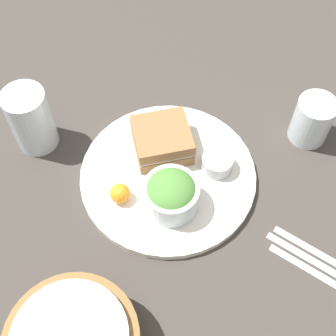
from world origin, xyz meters
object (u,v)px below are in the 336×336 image
Objects in this scene: plate at (168,176)px; drink_glass at (31,120)px; salad_bowl at (171,194)px; water_glass at (312,120)px; sandwich at (162,140)px; dressing_cup at (217,163)px; knife at (320,265)px; fork at (324,257)px; spoon at (316,273)px.

drink_glass is at bearing 39.69° from plate.
salad_bowl is 1.03× the size of water_glass.
salad_bowl is (-0.11, 0.05, 0.01)m from sandwich.
sandwich is at bearing 35.60° from dressing_cup.
sandwich is at bearing -23.82° from salad_bowl.
fork is at bearing 90.00° from knife.
salad_bowl is 0.28m from spoon.
knife is (-0.25, -0.04, -0.03)m from dressing_cup.
salad_bowl is 0.32m from water_glass.
fork is 0.04m from spoon.
sandwich is 0.98× the size of drink_glass.
dressing_cup is at bearing 165.54° from knife.
drink_glass reaches higher than plate.
water_glass is (-0.00, -0.32, -0.00)m from salad_bowl.
sandwich is at bearing 170.51° from spoon.
water_glass is (0.23, -0.18, 0.05)m from spoon.
drink_glass is at bearing 28.58° from salad_bowl.
plate is 0.07m from sandwich.
water_glass reaches higher than sandwich.
water_glass is at bearing 121.73° from fork.
sandwich is 2.23× the size of dressing_cup.
spoon is (-0.01, 0.03, 0.00)m from fork.
drink_glass is 0.67× the size of knife.
water_glass is at bearing -101.59° from plate.
salad_bowl is at bearing 100.31° from dressing_cup.
plate is at bearing 78.41° from water_glass.
salad_bowl reaches higher than dressing_cup.
fork is (-0.49, -0.32, -0.07)m from drink_glass.
salad_bowl is 0.28m from knife.
fork is at bearing 146.20° from water_glass.
sandwich reaches higher than knife.
salad_bowl is at bearing -169.63° from knife.
sandwich is 0.12m from salad_bowl.
sandwich is 0.69× the size of fork.
salad_bowl is at bearing 153.17° from plate.
knife is at bearing -169.99° from dressing_cup.
plate is at bearing 159.47° from sandwich.
drink_glass is (0.21, 0.18, 0.06)m from plate.
sandwich reaches higher than dressing_cup.
water_glass is at bearing -120.10° from drink_glass.
spoon is at bearing -90.00° from knife.
plate is 1.93× the size of spoon.
drink_glass reaches higher than water_glass.
dressing_cup reaches higher than spoon.
spoon is (-0.01, 0.02, 0.00)m from knife.
knife is at bearing -145.15° from salad_bowl.
fork and spoon have the same top height.
knife is at bearing 90.00° from spoon.
fork is 0.27m from water_glass.
spoon is (-0.51, -0.29, -0.07)m from drink_glass.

